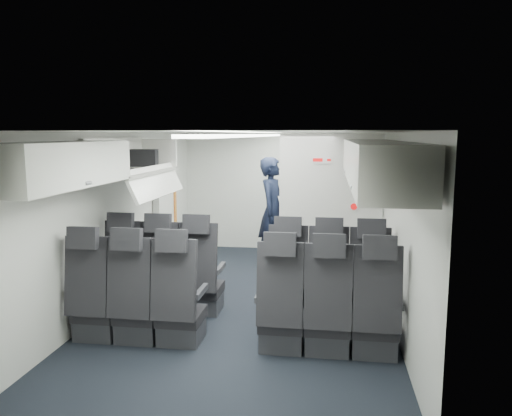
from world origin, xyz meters
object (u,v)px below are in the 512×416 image
(galley_unit, at_px, (328,201))
(flight_attendant, at_px, (273,212))
(seat_row_front, at_px, (244,282))
(seat_row_mid, at_px, (229,309))
(boarding_door, at_px, (166,207))
(carry_on_bag, at_px, (143,158))

(galley_unit, height_order, flight_attendant, galley_unit)
(seat_row_front, height_order, seat_row_mid, same)
(boarding_door, distance_m, carry_on_bag, 1.71)
(galley_unit, relative_size, boarding_door, 1.02)
(seat_row_mid, bearing_deg, galley_unit, 77.12)
(seat_row_front, relative_size, carry_on_bag, 9.13)
(boarding_door, bearing_deg, galley_unit, 24.28)
(carry_on_bag, bearing_deg, flight_attendant, 39.81)
(seat_row_front, bearing_deg, seat_row_mid, -90.00)
(boarding_door, bearing_deg, carry_on_bag, -82.22)
(seat_row_front, distance_m, flight_attendant, 2.42)
(seat_row_front, relative_size, galley_unit, 1.75)
(seat_row_mid, height_order, carry_on_bag, carry_on_bag)
(flight_attendant, relative_size, carry_on_bag, 4.83)
(seat_row_mid, height_order, galley_unit, galley_unit)
(flight_attendant, bearing_deg, carry_on_bag, 151.56)
(seat_row_front, relative_size, flight_attendant, 1.89)
(seat_row_mid, relative_size, carry_on_bag, 9.13)
(boarding_door, bearing_deg, flight_attendant, 9.47)
(galley_unit, distance_m, boarding_door, 2.84)
(seat_row_front, distance_m, seat_row_mid, 0.90)
(seat_row_mid, distance_m, galley_unit, 4.30)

